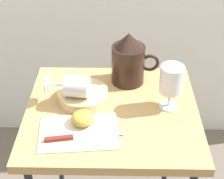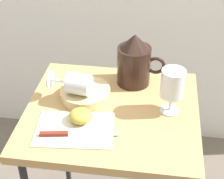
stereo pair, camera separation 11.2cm
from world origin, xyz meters
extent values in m
cube|color=tan|center=(0.00, 0.00, 0.67)|extent=(0.57, 0.51, 0.03)
cylinder|color=black|center=(-0.24, 0.22, 0.33)|extent=(0.02, 0.02, 0.66)
cylinder|color=black|center=(0.24, 0.22, 0.33)|extent=(0.02, 0.02, 0.66)
cube|color=beige|center=(-0.10, -0.12, 0.69)|extent=(0.25, 0.19, 0.00)
cylinder|color=tan|center=(-0.10, 0.05, 0.71)|extent=(0.17, 0.17, 0.03)
cylinder|color=black|center=(0.05, 0.17, 0.76)|extent=(0.12, 0.12, 0.14)
cylinder|color=#D1661E|center=(0.05, 0.17, 0.73)|extent=(0.11, 0.11, 0.08)
cone|color=black|center=(0.05, 0.17, 0.86)|extent=(0.10, 0.10, 0.05)
torus|color=black|center=(0.13, 0.17, 0.77)|extent=(0.07, 0.01, 0.07)
cylinder|color=silver|center=(0.19, 0.02, 0.69)|extent=(0.06, 0.06, 0.00)
cylinder|color=silver|center=(0.19, 0.02, 0.72)|extent=(0.01, 0.01, 0.06)
cylinder|color=silver|center=(0.19, 0.02, 0.80)|extent=(0.08, 0.08, 0.09)
cylinder|color=#D1661E|center=(0.19, 0.02, 0.78)|extent=(0.07, 0.07, 0.05)
cylinder|color=silver|center=(-0.11, 0.03, 0.76)|extent=(0.09, 0.08, 0.07)
cylinder|color=silver|center=(-0.18, 0.04, 0.76)|extent=(0.06, 0.02, 0.01)
cylinder|color=silver|center=(-0.21, 0.04, 0.76)|extent=(0.01, 0.06, 0.06)
ellipsoid|color=#B29938|center=(-0.09, -0.08, 0.71)|extent=(0.07, 0.07, 0.04)
cube|color=silver|center=(-0.04, -0.13, 0.69)|extent=(0.15, 0.04, 0.00)
cube|color=maroon|center=(-0.15, -0.15, 0.70)|extent=(0.09, 0.03, 0.01)
camera|label=1|loc=(0.02, -0.92, 1.42)|focal=56.97mm
camera|label=2|loc=(0.13, -0.91, 1.42)|focal=56.97mm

